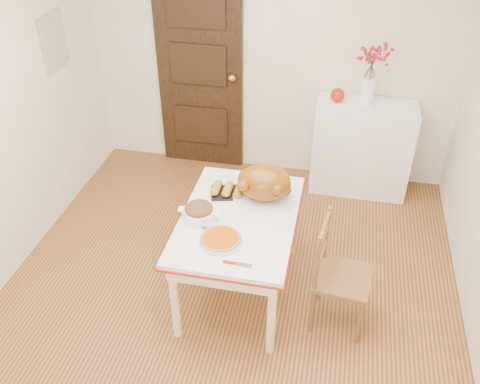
% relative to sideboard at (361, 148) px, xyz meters
% --- Properties ---
extents(floor, '(3.50, 4.00, 0.00)m').
position_rel_sideboard_xyz_m(floor, '(-0.93, -1.78, -0.46)').
color(floor, '#5B2D15').
rests_on(floor, ground).
extents(wall_back, '(3.50, 0.00, 2.50)m').
position_rel_sideboard_xyz_m(wall_back, '(-0.93, 0.22, 0.79)').
color(wall_back, silver).
rests_on(wall_back, ground).
extents(door_back, '(0.85, 0.06, 2.06)m').
position_rel_sideboard_xyz_m(door_back, '(-1.63, 0.19, 0.57)').
color(door_back, black).
rests_on(door_back, ground).
extents(photo_board, '(0.03, 0.35, 0.45)m').
position_rel_sideboard_xyz_m(photo_board, '(-2.66, -0.58, 1.04)').
color(photo_board, beige).
rests_on(photo_board, ground).
extents(sideboard, '(0.91, 0.40, 0.91)m').
position_rel_sideboard_xyz_m(sideboard, '(0.00, 0.00, 0.00)').
color(sideboard, white).
rests_on(sideboard, floor).
extents(kitchen_table, '(0.82, 1.20, 0.72)m').
position_rel_sideboard_xyz_m(kitchen_table, '(-0.86, -1.62, -0.10)').
color(kitchen_table, white).
rests_on(kitchen_table, floor).
extents(chair_oak, '(0.43, 0.43, 0.87)m').
position_rel_sideboard_xyz_m(chair_oak, '(-0.09, -1.76, -0.02)').
color(chair_oak, brown).
rests_on(chair_oak, floor).
extents(berry_vase, '(0.28, 0.28, 0.54)m').
position_rel_sideboard_xyz_m(berry_vase, '(-0.02, 0.00, 0.72)').
color(berry_vase, white).
rests_on(berry_vase, sideboard).
extents(apple, '(0.13, 0.13, 0.13)m').
position_rel_sideboard_xyz_m(apple, '(-0.28, 0.00, 0.52)').
color(apple, '#AF150B').
rests_on(apple, sideboard).
extents(turkey_platter, '(0.55, 0.50, 0.29)m').
position_rel_sideboard_xyz_m(turkey_platter, '(-0.72, -1.38, 0.41)').
color(turkey_platter, '#7B400A').
rests_on(turkey_platter, kitchen_table).
extents(pumpkin_pie, '(0.32, 0.32, 0.06)m').
position_rel_sideboard_xyz_m(pumpkin_pie, '(-0.91, -1.91, 0.29)').
color(pumpkin_pie, '#B24802').
rests_on(pumpkin_pie, kitchen_table).
extents(stuffing_dish, '(0.32, 0.26, 0.11)m').
position_rel_sideboard_xyz_m(stuffing_dish, '(-1.12, -1.69, 0.32)').
color(stuffing_dish, '#57351B').
rests_on(stuffing_dish, kitchen_table).
extents(rolls_tray, '(0.29, 0.25, 0.07)m').
position_rel_sideboard_xyz_m(rolls_tray, '(-0.99, -1.36, 0.30)').
color(rolls_tray, '#9F6521').
rests_on(rolls_tray, kitchen_table).
extents(pie_server, '(0.19, 0.06, 0.01)m').
position_rel_sideboard_xyz_m(pie_server, '(-0.76, -2.09, 0.27)').
color(pie_server, silver).
rests_on(pie_server, kitchen_table).
extents(carving_knife, '(0.26, 0.14, 0.01)m').
position_rel_sideboard_xyz_m(carving_knife, '(-1.02, -1.80, 0.27)').
color(carving_knife, silver).
rests_on(carving_knife, kitchen_table).
extents(drinking_glass, '(0.07, 0.07, 0.11)m').
position_rel_sideboard_xyz_m(drinking_glass, '(-0.81, -1.17, 0.32)').
color(drinking_glass, white).
rests_on(drinking_glass, kitchen_table).
extents(shaker_pair, '(0.10, 0.06, 0.10)m').
position_rel_sideboard_xyz_m(shaker_pair, '(-0.61, -1.20, 0.31)').
color(shaker_pair, white).
rests_on(shaker_pair, kitchen_table).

